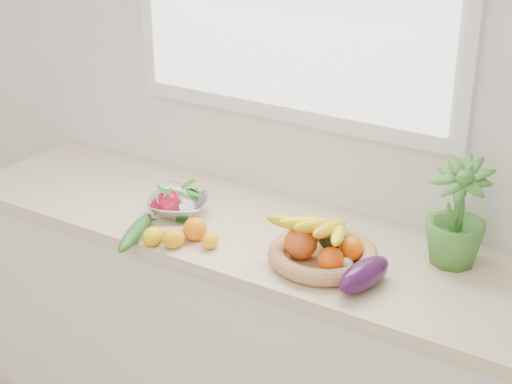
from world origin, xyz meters
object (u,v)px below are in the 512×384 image
Objects in this scene: potted_herb at (457,213)px; eggplant at (364,275)px; cucumber at (135,232)px; apple at (168,201)px; colander_with_spinach at (178,201)px; fruit_basket at (322,248)px.

eggplant is at bearing -120.62° from potted_herb.
cucumber is at bearing -171.03° from eggplant.
colander_with_spinach is (0.05, -0.00, 0.01)m from apple.
colander_with_spinach is (-0.77, 0.10, 0.01)m from eggplant.
colander_with_spinach is (-0.59, 0.03, 0.01)m from fruit_basket.
colander_with_spinach reaches higher than cucumber.
apple is 1.01m from potted_herb.
eggplant is (0.81, -0.10, 0.00)m from apple.
colander_with_spinach is at bearing -2.97° from apple.
fruit_basket is 0.59m from colander_with_spinach.
apple is 0.31× the size of cucumber.
cucumber is 1.00× the size of colander_with_spinach.
apple is at bearing -169.08° from potted_herb.
potted_herb is at bearing 11.60° from colander_with_spinach.
potted_herb is at bearing 32.05° from fruit_basket.
cucumber is 0.80× the size of potted_herb.
apple is 0.82m from eggplant.
potted_herb is 0.43m from fruit_basket.
fruit_basket is 1.57× the size of colander_with_spinach.
cucumber is at bearing -156.58° from potted_herb.
potted_herb is (0.17, 0.29, 0.13)m from eggplant.
apple is 0.25× the size of potted_herb.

